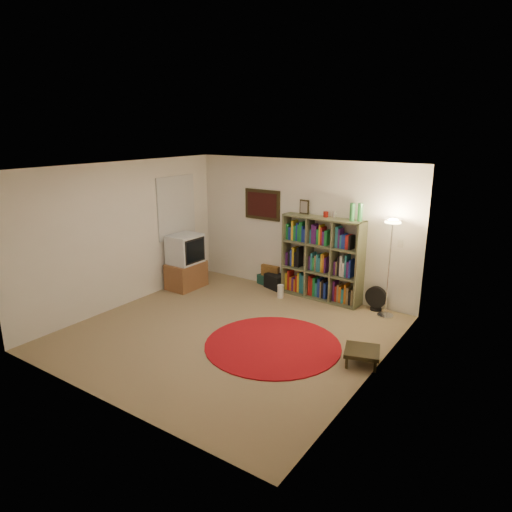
{
  "coord_description": "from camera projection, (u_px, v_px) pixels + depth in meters",
  "views": [
    {
      "loc": [
        3.94,
        -5.09,
        3.04
      ],
      "look_at": [
        0.1,
        0.6,
        1.1
      ],
      "focal_mm": 32.0,
      "sensor_mm": 36.0,
      "label": 1
    }
  ],
  "objects": [
    {
      "name": "floor_lamp",
      "position": [
        392.0,
        236.0,
        7.24
      ],
      "size": [
        0.36,
        0.36,
        1.66
      ],
      "rotation": [
        0.0,
        0.0,
        -0.15
      ],
      "color": "white",
      "rests_on": "ground"
    },
    {
      "name": "suitcase",
      "position": [
        273.0,
        280.0,
        9.09
      ],
      "size": [
        0.67,
        0.53,
        0.19
      ],
      "rotation": [
        0.0,
        0.0,
        -0.28
      ],
      "color": "#153A31",
      "rests_on": "ground"
    },
    {
      "name": "room",
      "position": [
        227.0,
        252.0,
        6.73
      ],
      "size": [
        4.54,
        4.54,
        2.54
      ],
      "color": "#907854",
      "rests_on": "ground"
    },
    {
      "name": "side_table",
      "position": [
        362.0,
        352.0,
        6.04
      ],
      "size": [
        0.57,
        0.57,
        0.21
      ],
      "rotation": [
        0.0,
        0.0,
        0.31
      ],
      "color": "black",
      "rests_on": "ground"
    },
    {
      "name": "paper_towel",
      "position": [
        281.0,
        291.0,
        8.41
      ],
      "size": [
        0.15,
        0.15,
        0.25
      ],
      "rotation": [
        0.0,
        0.0,
        -0.35
      ],
      "color": "silver",
      "rests_on": "ground"
    },
    {
      "name": "dvd_box",
      "position": [
        190.0,
        285.0,
        8.97
      ],
      "size": [
        0.3,
        0.25,
        0.1
      ],
      "rotation": [
        0.0,
        0.0,
        -0.01
      ],
      "color": "white",
      "rests_on": "ground"
    },
    {
      "name": "red_rug",
      "position": [
        273.0,
        345.0,
        6.6
      ],
      "size": [
        1.97,
        1.97,
        0.02
      ],
      "color": "maroon",
      "rests_on": "ground"
    },
    {
      "name": "floor_fan",
      "position": [
        376.0,
        298.0,
        7.8
      ],
      "size": [
        0.38,
        0.21,
        0.43
      ],
      "rotation": [
        0.0,
        0.0,
        -0.07
      ],
      "color": "black",
      "rests_on": "ground"
    },
    {
      "name": "duffel_bag",
      "position": [
        277.0,
        281.0,
        8.92
      ],
      "size": [
        0.48,
        0.44,
        0.28
      ],
      "rotation": [
        0.0,
        0.0,
        -0.31
      ],
      "color": "black",
      "rests_on": "ground"
    },
    {
      "name": "tv_stand",
      "position": [
        186.0,
        262.0,
        8.85
      ],
      "size": [
        0.53,
        0.74,
        1.06
      ],
      "rotation": [
        0.0,
        0.0,
        -0.02
      ],
      "color": "brown",
      "rests_on": "ground"
    },
    {
      "name": "wicker_basket",
      "position": [
        273.0,
        270.0,
        9.1
      ],
      "size": [
        0.38,
        0.28,
        0.22
      ],
      "rotation": [
        0.0,
        0.0,
        0.0
      ],
      "color": "brown",
      "rests_on": "suitcase"
    },
    {
      "name": "bookshelf",
      "position": [
        322.0,
        259.0,
        8.27
      ],
      "size": [
        1.54,
        0.52,
        1.82
      ],
      "rotation": [
        0.0,
        0.0,
        -0.06
      ],
      "color": "#5D6040",
      "rests_on": "ground"
    }
  ]
}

